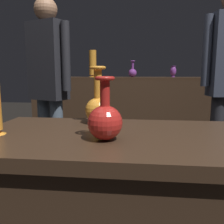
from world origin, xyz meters
name	(u,v)px	position (x,y,z in m)	size (l,w,h in m)	color
display_plinth	(118,221)	(0.00, 0.00, 0.40)	(1.20, 0.64, 0.80)	#382619
back_display_shelf	(132,115)	(0.00, 2.20, 0.49)	(2.60, 0.40, 0.99)	#382619
vase_centerpiece	(105,120)	(-0.04, -0.09, 0.88)	(0.13, 0.13, 0.24)	red
vase_left_accent	(98,106)	(-0.12, 0.20, 0.89)	(0.13, 0.13, 0.28)	orange
shelf_vase_left	(93,64)	(-0.52, 2.19, 1.16)	(0.11, 0.11, 0.34)	orange
shelf_vase_right	(173,71)	(0.52, 2.24, 1.07)	(0.08, 0.08, 0.14)	#7A388E
shelf_vase_far_right	(216,69)	(1.04, 2.20, 1.09)	(0.12, 0.12, 0.18)	#7A388E
shelf_vase_far_left	(56,73)	(-1.04, 2.23, 1.04)	(0.08, 0.08, 0.14)	silver
shelf_vase_center	(133,72)	(0.00, 2.19, 1.06)	(0.11, 0.11, 0.21)	#7A388E
visitor_near_left	(49,81)	(-0.69, 1.05, 0.98)	(0.44, 0.29, 1.66)	slate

